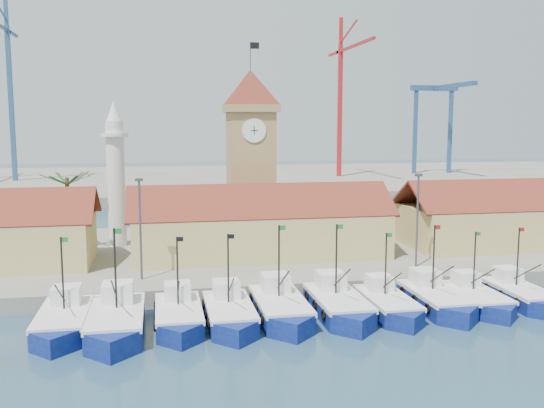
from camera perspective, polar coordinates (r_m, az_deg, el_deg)
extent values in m
plane|color=#1B3549|center=(45.65, 3.11, -11.96)|extent=(400.00, 400.00, 0.00)
cube|color=gray|center=(68.13, -1.72, -4.71)|extent=(140.00, 32.00, 1.50)
cube|color=gray|center=(152.77, -6.77, 2.19)|extent=(240.00, 80.00, 2.00)
cube|color=navy|center=(48.13, -19.01, -10.71)|extent=(3.50, 7.92, 1.80)
cube|color=navy|center=(44.42, -19.75, -12.29)|extent=(3.50, 3.50, 1.80)
cube|color=silver|center=(47.86, -19.06, -9.68)|extent=(3.57, 8.14, 0.35)
cube|color=silver|center=(49.52, -18.77, -8.12)|extent=(2.10, 2.20, 1.40)
cylinder|color=black|center=(47.60, -19.12, -6.28)|extent=(0.14, 0.14, 5.60)
cube|color=#197226|center=(47.03, -18.95, -3.20)|extent=(0.50, 0.02, 0.35)
cube|color=navy|center=(46.73, -14.41, -11.01)|extent=(3.85, 8.71, 1.98)
cube|color=navy|center=(42.63, -14.79, -12.87)|extent=(3.85, 3.85, 1.98)
cube|color=silver|center=(46.43, -14.45, -9.86)|extent=(3.93, 8.95, 0.38)
cube|color=silver|center=(48.27, -14.32, -8.09)|extent=(2.31, 2.42, 1.54)
cylinder|color=black|center=(46.15, -14.54, -6.00)|extent=(0.15, 0.15, 6.16)
cube|color=#197226|center=(45.55, -14.31, -2.49)|extent=(0.55, 0.02, 0.38)
cube|color=navy|center=(47.39, -8.77, -10.68)|extent=(3.39, 7.67, 1.74)
cube|color=navy|center=(43.77, -8.59, -12.24)|extent=(3.39, 3.39, 1.74)
cube|color=silver|center=(47.13, -8.80, -9.67)|extent=(3.46, 7.89, 0.34)
cube|color=silver|center=(48.75, -8.89, -8.13)|extent=(2.03, 2.13, 1.36)
cylinder|color=black|center=(46.87, -8.88, -6.33)|extent=(0.14, 0.14, 5.43)
cube|color=black|center=(46.34, -8.65, -3.29)|extent=(0.48, 0.02, 0.34)
cube|color=navy|center=(47.43, -4.03, -10.58)|extent=(3.45, 7.81, 1.77)
cube|color=navy|center=(43.76, -3.42, -12.16)|extent=(3.45, 3.45, 1.77)
cube|color=silver|center=(47.16, -4.04, -9.55)|extent=(3.52, 8.03, 0.35)
cube|color=silver|center=(48.80, -4.32, -8.00)|extent=(2.07, 2.17, 1.38)
cylinder|color=black|center=(46.90, -4.14, -6.15)|extent=(0.14, 0.14, 5.52)
cube|color=black|center=(46.39, -3.87, -3.06)|extent=(0.49, 0.02, 0.35)
cube|color=navy|center=(48.50, 0.78, -10.11)|extent=(3.68, 8.33, 1.89)
cube|color=navy|center=(44.64, 1.86, -11.70)|extent=(3.68, 3.68, 1.89)
cube|color=silver|center=(48.22, 0.78, -9.03)|extent=(3.75, 8.56, 0.37)
cube|color=silver|center=(49.95, 0.30, -7.44)|extent=(2.21, 2.31, 1.47)
cylinder|color=black|center=(47.96, 0.66, -5.49)|extent=(0.15, 0.15, 5.89)
cube|color=#197226|center=(47.47, 0.98, -2.26)|extent=(0.53, 0.02, 0.37)
cube|color=navy|center=(49.55, 6.18, -9.77)|extent=(3.66, 8.27, 1.88)
cube|color=navy|center=(45.81, 7.71, -11.26)|extent=(3.65, 3.65, 1.88)
cube|color=silver|center=(49.28, 6.20, -8.72)|extent=(3.73, 8.50, 0.37)
cube|color=silver|center=(50.96, 5.53, -7.19)|extent=(2.19, 2.30, 1.46)
cylinder|color=black|center=(49.03, 6.07, -5.27)|extent=(0.15, 0.15, 5.85)
cube|color=#197226|center=(48.57, 6.41, -2.13)|extent=(0.52, 0.02, 0.37)
cube|color=navy|center=(50.54, 10.76, -9.58)|extent=(3.27, 7.41, 1.68)
cube|color=navy|center=(47.28, 12.42, -10.84)|extent=(3.27, 3.27, 1.68)
cube|color=silver|center=(50.30, 10.78, -8.66)|extent=(3.34, 7.61, 0.33)
cube|color=silver|center=(51.76, 10.05, -7.31)|extent=(1.96, 2.06, 1.31)
cylinder|color=black|center=(50.06, 10.66, -5.64)|extent=(0.13, 0.13, 5.24)
cube|color=#197226|center=(49.65, 10.98, -2.89)|extent=(0.47, 0.02, 0.33)
cube|color=navy|center=(52.59, 15.07, -8.99)|extent=(3.49, 7.90, 1.80)
cube|color=navy|center=(49.23, 17.09, -10.21)|extent=(3.49, 3.49, 1.80)
cube|color=silver|center=(52.35, 15.10, -8.04)|extent=(3.56, 8.12, 0.35)
cube|color=silver|center=(53.86, 14.22, -6.69)|extent=(2.09, 2.19, 1.40)
cylinder|color=black|center=(52.11, 14.97, -4.94)|extent=(0.14, 0.14, 5.59)
cube|color=#A5140F|center=(51.73, 15.32, -2.12)|extent=(0.50, 0.02, 0.35)
cube|color=navy|center=(54.07, 18.60, -8.72)|extent=(3.17, 7.17, 1.63)
cube|color=navy|center=(51.12, 20.59, -9.75)|extent=(3.17, 3.17, 1.63)
cube|color=silver|center=(53.86, 18.64, -7.88)|extent=(3.23, 7.37, 0.32)
cube|color=silver|center=(55.19, 17.76, -6.70)|extent=(1.90, 1.99, 1.27)
cylinder|color=black|center=(53.64, 18.52, -5.15)|extent=(0.13, 0.13, 5.07)
cube|color=#197226|center=(53.29, 18.84, -2.67)|extent=(0.45, 0.02, 0.32)
cube|color=navy|center=(56.49, 22.21, -8.18)|extent=(3.25, 7.34, 1.67)
cube|color=silver|center=(56.28, 22.25, -7.36)|extent=(3.31, 7.55, 0.32)
cube|color=silver|center=(57.60, 21.30, -6.21)|extent=(1.95, 2.04, 1.30)
cylinder|color=black|center=(56.07, 22.13, -4.68)|extent=(0.13, 0.13, 5.19)
cube|color=#A5140F|center=(55.76, 22.46, -2.24)|extent=(0.46, 0.02, 0.32)
cube|color=tan|center=(63.66, -1.17, -2.83)|extent=(26.00, 10.00, 4.50)
cube|color=maroon|center=(60.65, -0.78, 0.24)|extent=(27.04, 5.13, 3.21)
cube|color=maroon|center=(65.54, -1.54, 0.79)|extent=(27.04, 5.13, 3.21)
cube|color=tan|center=(75.76, 23.46, -1.78)|extent=(30.00, 10.00, 4.50)
cube|color=maroon|center=(77.34, 22.58, 1.25)|extent=(31.20, 5.13, 3.21)
cube|color=#A08452|center=(68.82, -2.01, 2.37)|extent=(5.00, 5.00, 15.00)
cube|color=#A08452|center=(68.55, -2.04, 8.96)|extent=(5.80, 5.80, 0.80)
pyramid|color=maroon|center=(68.65, -2.05, 10.88)|extent=(5.80, 5.80, 4.00)
cylinder|color=white|center=(66.02, -1.69, 6.93)|extent=(2.60, 0.15, 2.60)
cube|color=black|center=(65.94, -1.68, 6.93)|extent=(0.08, 0.02, 1.00)
cube|color=black|center=(65.94, -1.68, 6.93)|extent=(0.80, 0.02, 0.08)
cylinder|color=#3F3F44|center=(68.93, -2.06, 13.78)|extent=(0.10, 0.10, 3.00)
cube|color=black|center=(69.14, -1.64, 14.68)|extent=(1.00, 0.03, 0.70)
cylinder|color=silver|center=(70.23, -14.45, 1.83)|extent=(2.00, 2.00, 14.00)
cylinder|color=silver|center=(69.91, -14.60, 6.31)|extent=(3.00, 3.00, 0.40)
cone|color=silver|center=(69.92, -14.67, 8.44)|extent=(1.80, 1.80, 2.40)
cylinder|color=brown|center=(69.13, -18.61, -0.93)|extent=(0.44, 0.44, 8.00)
cube|color=#1D531C|center=(68.51, -17.59, 2.24)|extent=(2.80, 0.35, 1.18)
cube|color=#1D531C|center=(69.80, -18.04, 2.32)|extent=(1.71, 2.60, 1.18)
cube|color=#1D531C|center=(69.99, -19.18, 2.28)|extent=(1.71, 2.60, 1.18)
cube|color=#1D531C|center=(68.90, -19.90, 2.17)|extent=(2.80, 0.35, 1.18)
cube|color=#1D531C|center=(67.60, -19.48, 2.10)|extent=(1.71, 2.60, 1.18)
cube|color=#1D531C|center=(67.40, -18.30, 2.13)|extent=(1.71, 2.60, 1.18)
cylinder|color=#3F3F44|center=(54.57, -12.28, -2.36)|extent=(0.20, 0.20, 9.00)
cube|color=#3F3F44|center=(53.99, -12.42, 2.24)|extent=(0.70, 0.25, 0.25)
cylinder|color=#3F3F44|center=(59.73, 13.51, -1.54)|extent=(0.20, 0.20, 9.00)
cube|color=#3F3F44|center=(59.21, 13.64, 2.66)|extent=(0.70, 0.25, 0.25)
cube|color=#284D7D|center=(153.37, -23.34, 8.61)|extent=(1.00, 1.00, 35.21)
cube|color=#284D7D|center=(159.58, -23.27, 14.54)|extent=(0.60, 10.00, 0.60)
cube|color=#284D7D|center=(155.40, -23.77, 16.40)|extent=(0.80, 0.80, 7.00)
cube|color=red|center=(153.50, 6.40, 8.56)|extent=(1.00, 1.00, 31.92)
cube|color=red|center=(144.52, 7.75, 14.55)|extent=(0.60, 26.31, 0.60)
cube|color=red|center=(159.24, 5.94, 13.93)|extent=(0.60, 10.00, 0.60)
cube|color=red|center=(155.06, 6.51, 15.77)|extent=(0.80, 0.80, 7.00)
cube|color=#284D7D|center=(166.04, 13.32, 6.62)|extent=(0.90, 0.90, 22.00)
cube|color=#284D7D|center=(170.34, 16.42, 6.53)|extent=(0.90, 0.90, 22.00)
cube|color=#284D7D|center=(168.37, 15.03, 10.49)|extent=(13.00, 1.40, 1.40)
cube|color=#284D7D|center=(159.41, 16.60, 10.61)|extent=(1.40, 22.00, 1.00)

